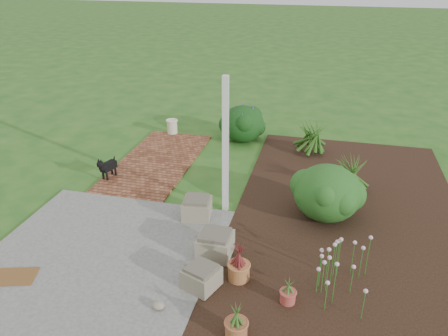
% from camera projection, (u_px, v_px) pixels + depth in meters
% --- Properties ---
extents(ground, '(80.00, 80.00, 0.00)m').
position_uv_depth(ground, '(208.00, 210.00, 8.04)').
color(ground, '#23581B').
rests_on(ground, ground).
extents(concrete_patio, '(3.50, 3.50, 0.04)m').
position_uv_depth(concrete_patio, '(100.00, 256.00, 6.77)').
color(concrete_patio, '#5F5F5C').
rests_on(concrete_patio, ground).
extents(brick_path, '(1.60, 3.50, 0.04)m').
position_uv_depth(brick_path, '(157.00, 161.00, 9.93)').
color(brick_path, brown).
rests_on(brick_path, ground).
extents(garden_bed, '(4.00, 7.00, 0.03)m').
position_uv_depth(garden_bed, '(348.00, 213.00, 7.94)').
color(garden_bed, black).
rests_on(garden_bed, ground).
extents(veranda_post, '(0.10, 0.10, 2.50)m').
position_uv_depth(veranda_post, '(225.00, 147.00, 7.52)').
color(veranda_post, white).
rests_on(veranda_post, ground).
extents(stone_trough_near, '(0.56, 0.56, 0.29)m').
position_uv_depth(stone_trough_near, '(201.00, 278.00, 6.06)').
color(stone_trough_near, '#736C55').
rests_on(stone_trough_near, concrete_patio).
extents(stone_trough_mid, '(0.51, 0.51, 0.34)m').
position_uv_depth(stone_trough_mid, '(215.00, 245.00, 6.71)').
color(stone_trough_mid, gray).
rests_on(stone_trough_mid, concrete_patio).
extents(stone_trough_far, '(0.54, 0.54, 0.32)m').
position_uv_depth(stone_trough_far, '(197.00, 209.00, 7.71)').
color(stone_trough_far, gray).
rests_on(stone_trough_far, concrete_patio).
extents(coir_doormat, '(0.70, 0.55, 0.02)m').
position_uv_depth(coir_doormat, '(14.00, 277.00, 6.29)').
color(coir_doormat, brown).
rests_on(coir_doormat, concrete_patio).
extents(black_dog, '(0.26, 0.52, 0.46)m').
position_uv_depth(black_dog, '(107.00, 166.00, 9.02)').
color(black_dog, black).
rests_on(black_dog, brick_path).
extents(cream_ceramic_urn, '(0.29, 0.29, 0.35)m').
position_uv_depth(cream_ceramic_urn, '(172.00, 127.00, 11.41)').
color(cream_ceramic_urn, beige).
rests_on(cream_ceramic_urn, brick_path).
extents(evergreen_shrub, '(1.41, 1.41, 1.00)m').
position_uv_depth(evergreen_shrub, '(327.00, 191.00, 7.59)').
color(evergreen_shrub, '#1B4411').
rests_on(evergreen_shrub, garden_bed).
extents(agapanthus_clump_back, '(1.15, 1.15, 0.84)m').
position_uv_depth(agapanthus_clump_back, '(350.00, 171.00, 8.51)').
color(agapanthus_clump_back, '#193611').
rests_on(agapanthus_clump_back, garden_bed).
extents(agapanthus_clump_front, '(1.19, 1.19, 0.92)m').
position_uv_depth(agapanthus_clump_front, '(312.00, 134.00, 10.16)').
color(agapanthus_clump_front, '#0E4410').
rests_on(agapanthus_clump_front, garden_bed).
extents(pink_flower_patch, '(1.08, 1.08, 0.68)m').
position_uv_depth(pink_flower_patch, '(334.00, 270.00, 5.92)').
color(pink_flower_patch, '#113D0F').
rests_on(pink_flower_patch, garden_bed).
extents(terracotta_pot_bronze, '(0.32, 0.32, 0.25)m').
position_uv_depth(terracotta_pot_bronze, '(239.00, 271.00, 6.23)').
color(terracotta_pot_bronze, '#AB693A').
rests_on(terracotta_pot_bronze, garden_bed).
extents(terracotta_pot_small_left, '(0.22, 0.22, 0.17)m').
position_uv_depth(terracotta_pot_small_left, '(288.00, 297.00, 5.82)').
color(terracotta_pot_small_left, '#AC443A').
rests_on(terracotta_pot_small_left, garden_bed).
extents(terracotta_pot_small_right, '(0.28, 0.28, 0.23)m').
position_uv_depth(terracotta_pot_small_right, '(236.00, 329.00, 5.27)').
color(terracotta_pot_small_right, '#A05636').
rests_on(terracotta_pot_small_right, garden_bed).
extents(purple_flowering_bush, '(1.40, 1.40, 0.92)m').
position_uv_depth(purple_flowering_bush, '(243.00, 123.00, 10.96)').
color(purple_flowering_bush, black).
rests_on(purple_flowering_bush, ground).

